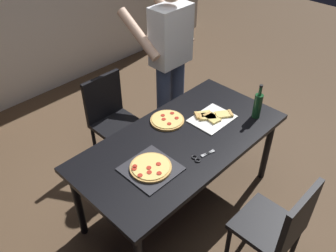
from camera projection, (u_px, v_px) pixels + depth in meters
The scene contains 10 objects.
ground_plane at pixel (180, 201), 3.27m from camera, with size 12.00×12.00×0.00m, color brown.
dining_table at pixel (181, 146), 2.86m from camera, with size 1.76×0.88×0.75m.
chair_near_camera at pixel (279, 226), 2.45m from camera, with size 0.42×0.42×0.90m.
chair_far_side at pixel (111, 115), 3.46m from camera, with size 0.42×0.42×0.90m.
person_serving_pizza at pixel (170, 57), 3.38m from camera, with size 0.55×0.54×1.75m.
pepperoni_pizza_on_tray at pixel (151, 168), 2.53m from camera, with size 0.36×0.36×0.04m.
pizza_slices_on_towel at pixel (212, 117), 3.02m from camera, with size 0.37×0.30×0.03m.
wine_bottle at pixel (258, 105), 2.97m from camera, with size 0.07×0.07×0.32m.
kitchen_scissors at pixel (200, 157), 2.64m from camera, with size 0.20×0.10×0.01m.
second_pizza_plain at pixel (167, 120), 2.99m from camera, with size 0.29×0.29×0.03m.
Camera 1 is at (-1.61, -1.43, 2.56)m, focal length 37.98 mm.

